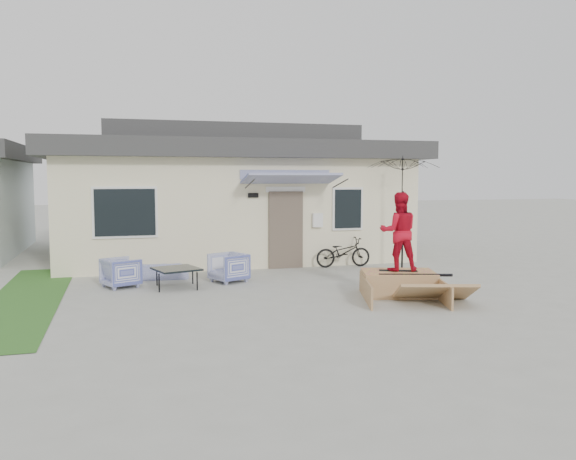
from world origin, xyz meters
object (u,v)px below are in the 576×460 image
object	(u,v)px
skateboard	(398,270)
skater	(399,230)
armchair_left	(121,271)
loveseat	(161,268)
skate_ramp	(398,283)
armchair_right	(229,266)
coffee_table	(177,278)
patio_umbrella	(403,204)
bicycle	(343,249)

from	to	relation	value
skateboard	skater	size ratio (longest dim) A/B	0.48
armchair_left	loveseat	bearing A→B (deg)	-71.17
skater	skate_ramp	bearing A→B (deg)	88.87
armchair_left	armchair_right	distance (m)	2.45
coffee_table	patio_umbrella	xyz separation A→B (m)	(6.21, 1.22, 1.52)
coffee_table	armchair_right	bearing A→B (deg)	17.88
bicycle	skater	xyz separation A→B (m)	(-0.27, -3.87, 0.87)
coffee_table	skate_ramp	distance (m)	4.90
skateboard	skater	xyz separation A→B (m)	(0.00, 0.00, 0.85)
skate_ramp	skater	world-z (taller)	skater
armchair_left	skater	bearing A→B (deg)	-138.18
bicycle	skateboard	distance (m)	3.88
coffee_table	bicycle	distance (m)	5.07
armchair_right	armchair_left	bearing A→B (deg)	-114.84
coffee_table	skateboard	bearing A→B (deg)	-24.76
skater	armchair_right	bearing A→B (deg)	-21.99
loveseat	bicycle	size ratio (longest dim) A/B	0.85
patio_umbrella	armchair_right	bearing A→B (deg)	-170.70
bicycle	patio_umbrella	size ratio (longest dim) A/B	0.71
armchair_left	coffee_table	bearing A→B (deg)	-134.00
loveseat	patio_umbrella	distance (m)	6.65
coffee_table	patio_umbrella	world-z (taller)	patio_umbrella
armchair_left	bicycle	bearing A→B (deg)	-101.20
armchair_right	skateboard	world-z (taller)	armchair_right
skater	loveseat	bearing A→B (deg)	-19.81
armchair_right	patio_umbrella	size ratio (longest dim) A/B	0.35
patio_umbrella	skateboard	size ratio (longest dim) A/B	2.76
armchair_left	skateboard	bearing A→B (deg)	-138.18
loveseat	skateboard	bearing A→B (deg)	147.69
patio_umbrella	armchair_left	bearing A→B (deg)	-173.89
skate_ramp	skateboard	bearing A→B (deg)	90.00
bicycle	skater	bearing A→B (deg)	177.64
skateboard	armchair_right	bearing A→B (deg)	166.84
bicycle	patio_umbrella	world-z (taller)	patio_umbrella
loveseat	skate_ramp	xyz separation A→B (m)	(4.70, -3.40, -0.01)
loveseat	skateboard	distance (m)	5.79
bicycle	skateboard	world-z (taller)	bicycle
armchair_right	skate_ramp	distance (m)	4.04
loveseat	coffee_table	bearing A→B (deg)	104.72
armchair_right	loveseat	bearing A→B (deg)	-144.86
armchair_left	skateboard	world-z (taller)	armchair_left
coffee_table	skateboard	xyz separation A→B (m)	(4.45, -2.05, 0.30)
patio_umbrella	skate_ramp	distance (m)	4.05
coffee_table	skateboard	distance (m)	4.90
loveseat	skater	world-z (taller)	skater
armchair_right	skater	world-z (taller)	skater
loveseat	skater	distance (m)	5.89
skater	patio_umbrella	bearing A→B (deg)	-102.77
loveseat	bicycle	distance (m)	5.02
armchair_left	skateboard	distance (m)	6.16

